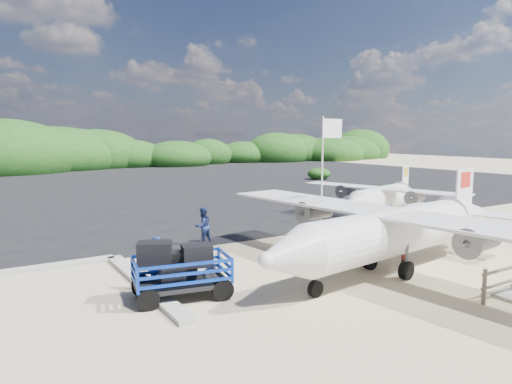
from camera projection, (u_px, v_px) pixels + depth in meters
ground at (289, 275)px, 15.26m from camera, size 160.00×160.00×0.00m
asphalt_apron at (91, 188)px, 40.55m from camera, size 90.00×50.00×0.04m
vegetation_band at (50, 170)px, 61.62m from camera, size 124.00×8.00×4.40m
baggage_cart at (182, 298)px, 13.10m from camera, size 3.17×2.17×1.46m
flagpole at (321, 258)px, 17.42m from camera, size 1.12×0.58×5.35m
signboard at (383, 264)px, 16.61m from camera, size 1.93×0.69×1.60m
crew_a at (156, 262)px, 13.85m from camera, size 0.66×0.49×1.63m
crew_b at (203, 226)px, 19.35m from camera, size 0.90×0.77×1.62m
crew_c at (312, 244)px, 16.43m from camera, size 0.93×0.61×1.47m
aircraft_large at (279, 185)px, 42.60m from camera, size 15.72×15.72×4.24m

